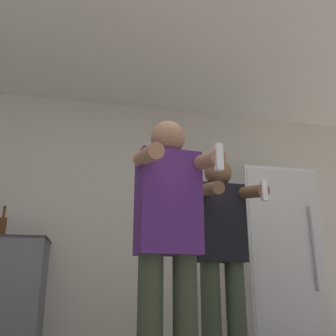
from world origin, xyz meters
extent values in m
cube|color=beige|center=(0.00, 2.64, 1.27)|extent=(7.00, 0.06, 2.55)
cube|color=silver|center=(0.00, 1.30, 2.57)|extent=(7.00, 3.13, 0.05)
cube|color=white|center=(1.37, 2.26, 0.85)|extent=(0.75, 0.70, 1.71)
cube|color=silver|center=(1.37, 1.90, 0.85)|extent=(0.72, 0.01, 1.64)
cylinder|color=#99999E|center=(1.61, 1.88, 0.94)|extent=(0.02, 0.02, 0.77)
cylinder|color=#563314|center=(-1.16, 2.25, 1.09)|extent=(0.07, 0.07, 0.17)
cylinder|color=#563314|center=(-1.16, 2.25, 1.22)|extent=(0.02, 0.02, 0.10)
sphere|color=black|center=(-1.16, 2.25, 1.27)|extent=(0.03, 0.03, 0.03)
cylinder|color=#38422D|center=(-0.11, 0.75, 0.38)|extent=(0.13, 0.13, 0.77)
cylinder|color=#38422D|center=(0.08, 0.77, 0.38)|extent=(0.13, 0.13, 0.77)
cube|color=#4C236B|center=(-0.01, 0.76, 1.05)|extent=(0.36, 0.23, 0.57)
sphere|color=#9E7051|center=(-0.01, 0.76, 1.44)|extent=(0.20, 0.20, 0.20)
cylinder|color=#9E7051|center=(-0.16, 0.58, 1.26)|extent=(0.12, 0.35, 0.14)
cylinder|color=#9E7051|center=(0.17, 0.61, 1.26)|extent=(0.12, 0.35, 0.14)
cube|color=white|center=(0.18, 0.44, 1.23)|extent=(0.04, 0.04, 0.14)
cylinder|color=#38422D|center=(0.44, 1.41, 0.38)|extent=(0.14, 0.14, 0.77)
cylinder|color=#38422D|center=(0.63, 1.42, 0.38)|extent=(0.14, 0.14, 0.77)
cube|color=black|center=(0.54, 1.41, 1.06)|extent=(0.35, 0.21, 0.58)
sphere|color=brown|center=(0.54, 1.41, 1.45)|extent=(0.21, 0.21, 0.21)
cylinder|color=brown|center=(0.38, 1.21, 1.26)|extent=(0.10, 0.42, 0.16)
cylinder|color=brown|center=(0.71, 1.22, 1.26)|extent=(0.10, 0.42, 0.16)
cube|color=white|center=(0.71, 1.02, 1.23)|extent=(0.04, 0.04, 0.14)
camera|label=1|loc=(-0.46, -1.25, 0.62)|focal=40.00mm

